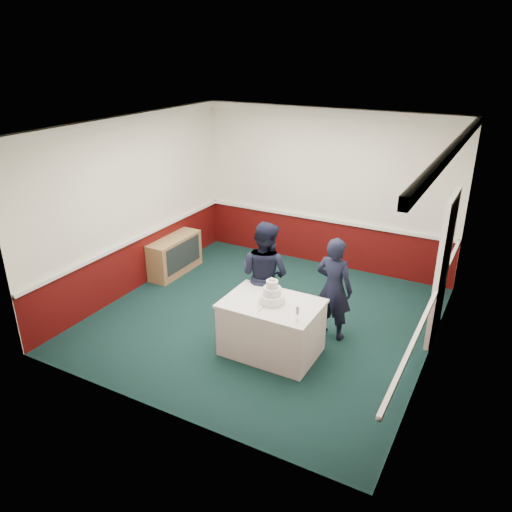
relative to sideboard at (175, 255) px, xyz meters
The scene contains 9 objects.
ground 2.42m from the sideboard, 18.17° to the right, with size 5.00×5.00×0.00m, color black.
room_shell 2.86m from the sideboard, ahead, with size 5.00×5.00×3.00m.
sideboard is the anchor object (origin of this frame).
cake_table 3.19m from the sideboard, 28.44° to the right, with size 1.32×0.92×0.79m.
wedding_cake 3.24m from the sideboard, 28.44° to the right, with size 0.35×0.35×0.36m.
cake_knife 3.30m from the sideboard, 31.78° to the right, with size 0.01×0.22×0.01m, color silver.
champagne_flute 3.81m from the sideboard, 28.57° to the right, with size 0.05×0.05×0.21m.
person_man 2.57m from the sideboard, 20.48° to the right, with size 0.82×0.64×1.68m, color black.
person_woman 3.49m from the sideboard, 11.69° to the right, with size 0.57×0.37×1.56m, color black.
Camera 1 is at (3.19, -6.14, 4.03)m, focal length 35.00 mm.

